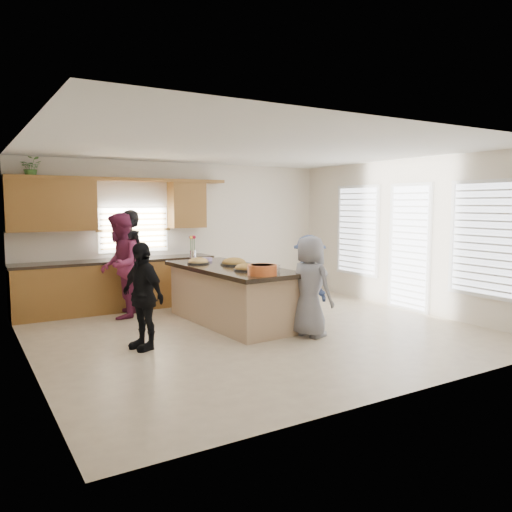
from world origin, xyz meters
TOP-DOWN VIEW (x-y plane):
  - floor at (0.00, 0.00)m, footprint 6.50×6.50m
  - room_shell at (0.00, 0.00)m, footprint 6.52×6.02m
  - back_cabinetry at (-1.47, 2.73)m, footprint 4.08×0.66m
  - right_wall_glazing at (3.22, -0.13)m, footprint 0.06×4.00m
  - island at (-0.10, 0.69)m, footprint 1.29×2.76m
  - platter_front at (-0.12, 0.16)m, footprint 0.39×0.39m
  - platter_mid at (0.06, 0.88)m, footprint 0.46×0.46m
  - platter_back at (-0.40, 1.33)m, footprint 0.39×0.39m
  - salad_bowl at (-0.18, -0.43)m, footprint 0.43×0.43m
  - clear_cup at (0.21, -0.24)m, footprint 0.08×0.08m
  - plate_stack at (-0.09, 1.65)m, footprint 0.21×0.21m
  - flower_vase at (-0.23, 1.94)m, footprint 0.14×0.14m
  - potted_plant at (-2.79, 2.82)m, footprint 0.39×0.36m
  - woman_left_back at (-1.21, 2.60)m, footprint 0.65×0.79m
  - woman_left_mid at (-1.55, 2.05)m, footprint 0.98×1.09m
  - woman_left_front at (-1.82, 0.02)m, footprint 0.58×0.93m
  - woman_right_back at (0.96, -0.05)m, footprint 0.72×1.04m
  - woman_right_front at (0.52, -0.64)m, footprint 0.65×0.83m

SIDE VIEW (x-z plane):
  - floor at x=0.00m, z-range 0.00..0.00m
  - island at x=-0.10m, z-range -0.02..0.93m
  - woman_left_front at x=-1.82m, z-range 0.00..1.47m
  - woman_right_back at x=0.96m, z-range 0.00..1.47m
  - woman_right_front at x=0.52m, z-range 0.00..1.51m
  - back_cabinetry at x=-1.47m, z-range -0.32..2.14m
  - woman_left_mid at x=-1.55m, z-range 0.00..1.83m
  - woman_left_back at x=-1.21m, z-range 0.00..1.87m
  - platter_front at x=-0.12m, z-range 0.90..1.06m
  - platter_back at x=-0.40m, z-range 0.90..1.06m
  - platter_mid at x=0.06m, z-range 0.88..1.07m
  - plate_stack at x=-0.09m, z-range 0.95..1.01m
  - clear_cup at x=0.21m, z-range 0.95..1.06m
  - salad_bowl at x=-0.18m, z-range 0.96..1.11m
  - flower_vase at x=-0.23m, z-range 0.96..1.40m
  - right_wall_glazing at x=3.22m, z-range 0.22..2.47m
  - room_shell at x=0.00m, z-range 0.50..3.31m
  - potted_plant at x=-2.79m, z-range 2.40..2.77m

